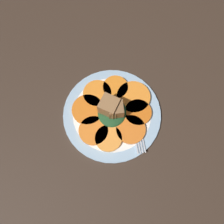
% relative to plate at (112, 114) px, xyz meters
% --- Properties ---
extents(table_slab, '(1.20, 1.20, 0.02)m').
position_rel_plate_xyz_m(table_slab, '(0.00, 0.00, -0.02)').
color(table_slab, '#38281E').
rests_on(table_slab, ground).
extents(plate, '(0.28, 0.28, 0.01)m').
position_rel_plate_xyz_m(plate, '(0.00, 0.00, 0.00)').
color(plate, '#99B7D1').
rests_on(plate, table_slab).
extents(carrot_slice_0, '(0.07, 0.07, 0.01)m').
position_rel_plate_xyz_m(carrot_slice_0, '(0.08, 0.00, 0.01)').
color(carrot_slice_0, orange).
rests_on(carrot_slice_0, plate).
extents(carrot_slice_1, '(0.08, 0.08, 0.01)m').
position_rel_plate_xyz_m(carrot_slice_1, '(0.05, 0.05, 0.01)').
color(carrot_slice_1, orange).
rests_on(carrot_slice_1, plate).
extents(carrot_slice_2, '(0.09, 0.09, 0.01)m').
position_rel_plate_xyz_m(carrot_slice_2, '(-0.00, 0.07, 0.01)').
color(carrot_slice_2, orange).
rests_on(carrot_slice_2, plate).
extents(carrot_slice_3, '(0.08, 0.08, 0.01)m').
position_rel_plate_xyz_m(carrot_slice_3, '(-0.06, 0.04, 0.01)').
color(carrot_slice_3, orange).
rests_on(carrot_slice_3, plate).
extents(carrot_slice_4, '(0.07, 0.07, 0.01)m').
position_rel_plate_xyz_m(carrot_slice_4, '(-0.07, 0.00, 0.01)').
color(carrot_slice_4, orange).
rests_on(carrot_slice_4, plate).
extents(carrot_slice_5, '(0.08, 0.08, 0.01)m').
position_rel_plate_xyz_m(carrot_slice_5, '(-0.04, -0.06, 0.01)').
color(carrot_slice_5, orange).
rests_on(carrot_slice_5, plate).
extents(carrot_slice_6, '(0.08, 0.08, 0.01)m').
position_rel_plate_xyz_m(carrot_slice_6, '(0.01, -0.07, 0.01)').
color(carrot_slice_6, orange).
rests_on(carrot_slice_6, plate).
extents(carrot_slice_7, '(0.10, 0.10, 0.01)m').
position_rel_plate_xyz_m(carrot_slice_7, '(0.05, -0.05, 0.01)').
color(carrot_slice_7, orange).
rests_on(carrot_slice_7, plate).
extents(center_pile, '(0.09, 0.08, 0.06)m').
position_rel_plate_xyz_m(center_pile, '(0.00, 0.00, 0.03)').
color(center_pile, '#1E4723').
rests_on(center_pile, plate).
extents(fork, '(0.19, 0.07, 0.00)m').
position_rel_plate_xyz_m(fork, '(-0.02, -0.07, 0.01)').
color(fork, silver).
rests_on(fork, plate).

